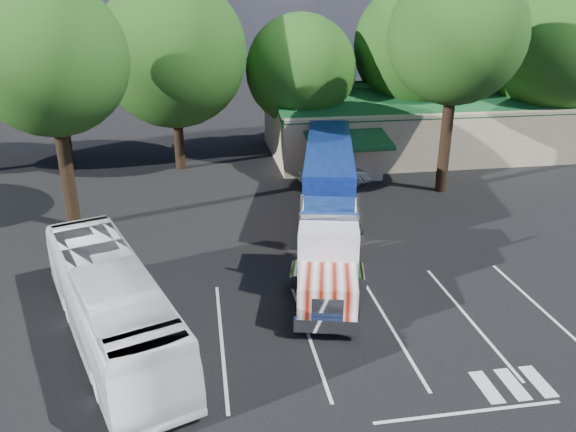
{
  "coord_description": "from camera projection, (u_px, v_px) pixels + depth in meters",
  "views": [
    {
      "loc": [
        -3.57,
        -23.51,
        11.81
      ],
      "look_at": [
        0.36,
        0.76,
        2.0
      ],
      "focal_mm": 35.0,
      "sensor_mm": 36.0,
      "label": 1
    }
  ],
  "objects": [
    {
      "name": "bicycle",
      "position": [
        353.0,
        222.0,
        29.77
      ],
      "size": [
        1.29,
        1.94,
        0.96
      ],
      "primitive_type": "imported",
      "rotation": [
        0.0,
        0.0,
        0.39
      ],
      "color": "black",
      "rests_on": "ground"
    },
    {
      "name": "tree_row_b",
      "position": [
        55.0,
        66.0,
        38.21
      ],
      "size": [
        8.4,
        8.4,
        11.35
      ],
      "color": "black",
      "rests_on": "ground"
    },
    {
      "name": "event_hall",
      "position": [
        422.0,
        124.0,
        44.01
      ],
      "size": [
        24.2,
        14.12,
        5.55
      ],
      "color": "#BAAC8A",
      "rests_on": "ground"
    },
    {
      "name": "tree_row_d",
      "position": [
        301.0,
        70.0,
        40.66
      ],
      "size": [
        8.0,
        8.0,
        10.6
      ],
      "color": "black",
      "rests_on": "ground"
    },
    {
      "name": "tree_row_f",
      "position": [
        550.0,
        50.0,
        42.39
      ],
      "size": [
        10.4,
        10.4,
        13.0
      ],
      "color": "black",
      "rests_on": "ground"
    },
    {
      "name": "woman",
      "position": [
        317.0,
        243.0,
        26.38
      ],
      "size": [
        0.5,
        0.68,
        1.71
      ],
      "primitive_type": "imported",
      "rotation": [
        0.0,
        0.0,
        1.42
      ],
      "color": "black",
      "rests_on": "ground"
    },
    {
      "name": "tree_row_e",
      "position": [
        418.0,
        46.0,
        41.89
      ],
      "size": [
        9.6,
        9.6,
        12.9
      ],
      "color": "black",
      "rests_on": "ground"
    },
    {
      "name": "tree_near_left",
      "position": [
        50.0,
        59.0,
        27.14
      ],
      "size": [
        7.6,
        7.6,
        12.65
      ],
      "color": "black",
      "rests_on": "ground"
    },
    {
      "name": "tree_near_right",
      "position": [
        457.0,
        36.0,
        32.45
      ],
      "size": [
        8.0,
        8.0,
        13.5
      ],
      "color": "black",
      "rests_on": "ground"
    },
    {
      "name": "silver_sedan",
      "position": [
        334.0,
        175.0,
        36.61
      ],
      "size": [
        4.75,
        2.34,
        1.5
      ],
      "primitive_type": "imported",
      "rotation": [
        0.0,
        0.0,
        1.74
      ],
      "color": "#B3B6BB",
      "rests_on": "ground"
    },
    {
      "name": "tree_row_c",
      "position": [
        173.0,
        53.0,
        37.59
      ],
      "size": [
        10.0,
        10.0,
        13.05
      ],
      "color": "black",
      "rests_on": "ground"
    },
    {
      "name": "tour_bus",
      "position": [
        111.0,
        304.0,
        19.83
      ],
      "size": [
        6.4,
        11.51,
        3.15
      ],
      "primitive_type": "imported",
      "rotation": [
        0.0,
        0.0,
        0.35
      ],
      "color": "white",
      "rests_on": "ground"
    },
    {
      "name": "semi_truck",
      "position": [
        329.0,
        186.0,
        29.57
      ],
      "size": [
        6.85,
        19.79,
        4.14
      ],
      "rotation": [
        0.0,
        0.0,
        -0.23
      ],
      "color": "black",
      "rests_on": "ground"
    },
    {
      "name": "ground",
      "position": [
        283.0,
        262.0,
        26.46
      ],
      "size": [
        120.0,
        120.0,
        0.0
      ],
      "primitive_type": "plane",
      "color": "black",
      "rests_on": "ground"
    }
  ]
}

